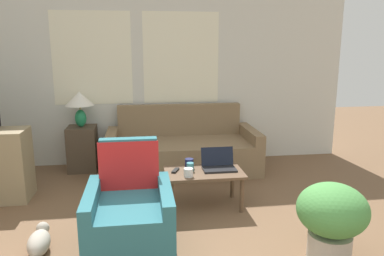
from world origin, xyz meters
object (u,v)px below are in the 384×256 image
at_px(cup_navy, 188,172).
at_px(laptop, 219,164).
at_px(coffee_table, 204,176).
at_px(potted_plant, 332,217).
at_px(couch, 182,151).
at_px(armchair, 130,219).
at_px(cup_white, 189,163).
at_px(table_lamp, 80,102).
at_px(cup_yellow, 190,167).
at_px(cat_black, 39,242).
at_px(tv_remote, 175,170).

bearing_deg(cup_navy, laptop, 29.21).
distance_m(coffee_table, potted_plant, 1.47).
height_order(couch, armchair, armchair).
relative_size(laptop, cup_white, 3.52).
bearing_deg(laptop, table_lamp, 139.76).
bearing_deg(cup_yellow, cat_black, -151.75).
xyz_separation_m(couch, tv_remote, (-0.22, -1.24, 0.15)).
bearing_deg(laptop, cat_black, -155.49).
bearing_deg(couch, tv_remote, -99.88).
relative_size(cup_white, cat_black, 0.16).
bearing_deg(armchair, cup_white, 55.82).
distance_m(couch, cup_white, 1.16).
bearing_deg(cat_black, table_lamp, -5.63).
xyz_separation_m(armchair, laptop, (0.95, 0.85, 0.17)).
relative_size(armchair, cup_white, 9.01).
xyz_separation_m(table_lamp, cat_black, (-0.07, -2.18, -0.88)).
distance_m(coffee_table, cup_yellow, 0.18).
height_order(table_lamp, cup_yellow, table_lamp).
height_order(cup_white, cat_black, cup_white).
distance_m(cup_navy, tv_remote, 0.22).
bearing_deg(tv_remote, armchair, -119.49).
bearing_deg(tv_remote, laptop, 2.41).
distance_m(cup_white, cat_black, 1.69).
height_order(couch, laptop, couch).
relative_size(cup_navy, potted_plant, 0.14).
height_order(cup_yellow, cat_black, cup_yellow).
xyz_separation_m(tv_remote, cat_black, (-1.24, -0.76, -0.32)).
height_order(couch, potted_plant, couch).
bearing_deg(potted_plant, tv_remote, 131.88).
bearing_deg(cup_white, table_lamp, 135.44).
distance_m(tv_remote, cat_black, 1.49).
distance_m(cup_navy, cup_yellow, 0.18).
bearing_deg(laptop, cup_yellow, -174.39).
height_order(table_lamp, cat_black, table_lamp).
height_order(laptop, tv_remote, laptop).
relative_size(coffee_table, cup_yellow, 9.23).
relative_size(armchair, cat_black, 1.46).
bearing_deg(cup_yellow, laptop, 5.61).
distance_m(couch, laptop, 1.26).
height_order(armchair, potted_plant, armchair).
distance_m(couch, tv_remote, 1.27).
bearing_deg(couch, potted_plant, -70.01).
bearing_deg(table_lamp, coffee_table, -44.52).
height_order(couch, cat_black, couch).
bearing_deg(coffee_table, laptop, 17.80).
bearing_deg(cup_yellow, potted_plant, -52.15).
distance_m(coffee_table, tv_remote, 0.31).
xyz_separation_m(coffee_table, tv_remote, (-0.30, 0.04, 0.06)).
distance_m(laptop, cup_white, 0.32).
distance_m(table_lamp, cup_navy, 2.12).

